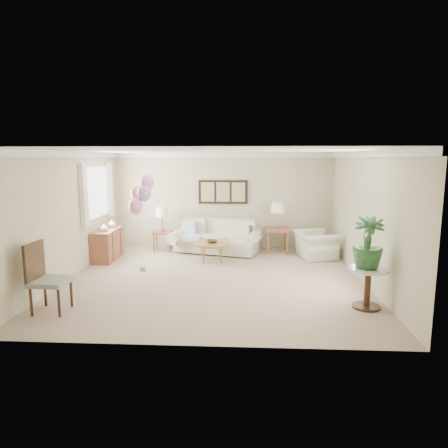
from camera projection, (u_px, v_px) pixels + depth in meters
name	position (u px, v px, depth m)	size (l,w,h in m)	color
ground_plane	(215.00, 279.00, 8.24)	(6.00, 6.00, 0.00)	tan
room_shell	(210.00, 200.00, 8.07)	(6.04, 6.04, 2.60)	beige
wall_art_triptych	(223.00, 192.00, 10.91)	(1.35, 0.06, 0.65)	black
sofa	(217.00, 239.00, 10.54)	(2.55, 1.40, 0.86)	white
end_table_left	(162.00, 234.00, 10.68)	(0.50, 0.45, 0.54)	brown
end_table_right	(277.00, 232.00, 10.48)	(0.61, 0.55, 0.66)	brown
lamp_left	(162.00, 213.00, 10.59)	(0.37, 0.37, 0.65)	gray
lamp_right	(278.00, 208.00, 10.38)	(0.38, 0.38, 0.67)	gray
coffee_table	(212.00, 244.00, 9.59)	(0.89, 0.89, 0.45)	olive
decor_bowl	(212.00, 241.00, 9.59)	(0.28, 0.28, 0.07)	#312C27
armchair	(315.00, 245.00, 9.96)	(1.01, 0.88, 0.66)	white
side_table	(368.00, 278.00, 6.55)	(0.63, 0.63, 0.68)	silver
potted_plant	(368.00, 242.00, 6.46)	(0.48, 0.48, 0.86)	#18471F
accent_chair	(45.00, 276.00, 6.39)	(0.59, 0.59, 1.14)	gray
credenza	(108.00, 244.00, 9.80)	(0.46, 1.20, 0.74)	brown
vase_white	(104.00, 227.00, 9.48)	(0.18, 0.18, 0.19)	white
vase_sage	(112.00, 223.00, 10.02)	(0.20, 0.20, 0.21)	beige
balloon_cluster	(141.00, 194.00, 8.60)	(0.54, 0.55, 2.12)	gray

